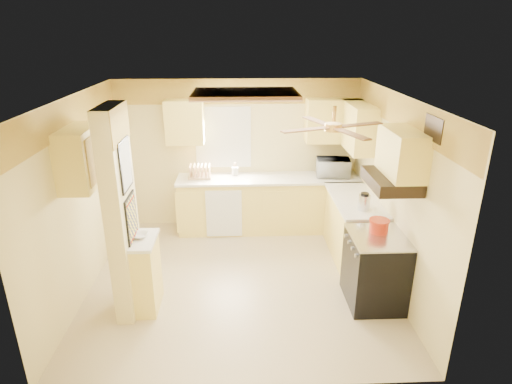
{
  "coord_description": "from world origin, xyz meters",
  "views": [
    {
      "loc": [
        0.01,
        -5.08,
        3.25
      ],
      "look_at": [
        0.23,
        0.35,
        1.16
      ],
      "focal_mm": 30.0,
      "sensor_mm": 36.0,
      "label": 1
    }
  ],
  "objects_px": {
    "bowl": "(140,236)",
    "dutch_oven": "(379,226)",
    "microwave": "(333,167)",
    "kettle": "(364,202)",
    "stove": "(375,269)"
  },
  "relations": [
    {
      "from": "stove",
      "to": "dutch_oven",
      "type": "xyz_separation_m",
      "value": [
        0.03,
        0.11,
        0.54
      ]
    },
    {
      "from": "stove",
      "to": "bowl",
      "type": "height_order",
      "value": "bowl"
    },
    {
      "from": "bowl",
      "to": "dutch_oven",
      "type": "relative_size",
      "value": 0.8
    },
    {
      "from": "stove",
      "to": "dutch_oven",
      "type": "height_order",
      "value": "dutch_oven"
    },
    {
      "from": "stove",
      "to": "kettle",
      "type": "distance_m",
      "value": 0.95
    },
    {
      "from": "bowl",
      "to": "dutch_oven",
      "type": "height_order",
      "value": "dutch_oven"
    },
    {
      "from": "microwave",
      "to": "bowl",
      "type": "relative_size",
      "value": 2.74
    },
    {
      "from": "microwave",
      "to": "stove",
      "type": "bearing_deg",
      "value": 97.86
    },
    {
      "from": "stove",
      "to": "microwave",
      "type": "height_order",
      "value": "microwave"
    },
    {
      "from": "stove",
      "to": "microwave",
      "type": "relative_size",
      "value": 1.7
    },
    {
      "from": "microwave",
      "to": "dutch_oven",
      "type": "bearing_deg",
      "value": 98.88
    },
    {
      "from": "microwave",
      "to": "bowl",
      "type": "xyz_separation_m",
      "value": [
        -2.74,
        -2.13,
        -0.12
      ]
    },
    {
      "from": "dutch_oven",
      "to": "kettle",
      "type": "height_order",
      "value": "kettle"
    },
    {
      "from": "bowl",
      "to": "kettle",
      "type": "xyz_separation_m",
      "value": [
        2.87,
        0.71,
        0.09
      ]
    },
    {
      "from": "microwave",
      "to": "kettle",
      "type": "xyz_separation_m",
      "value": [
        0.12,
        -1.42,
        -0.04
      ]
    }
  ]
}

